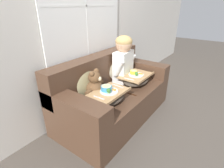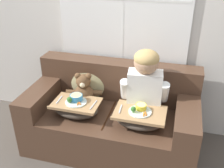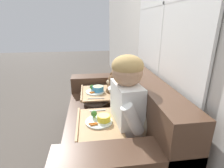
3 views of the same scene
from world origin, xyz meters
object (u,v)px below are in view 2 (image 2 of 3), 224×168
Objects in this scene: throw_pillow_behind_teddy at (88,81)px; lap_tray_child at (140,118)px; couch at (112,117)px; teddy_bear at (84,91)px; lap_tray_teddy at (76,108)px; child_figure at (145,80)px; throw_pillow_behind_child at (146,88)px.

throw_pillow_behind_teddy is 0.89× the size of lap_tray_child.
teddy_bear is at bearing 174.52° from couch.
lap_tray_teddy is (-0.00, -0.21, -0.07)m from teddy_bear.
child_figure is at bearing -12.35° from throw_pillow_behind_teddy.
couch is at bearing -5.48° from teddy_bear.
throw_pillow_behind_child is (0.32, 0.17, 0.30)m from couch.
lap_tray_child is (0.63, -0.36, -0.12)m from throw_pillow_behind_teddy.
throw_pillow_behind_teddy is 1.12× the size of teddy_bear.
child_figure reaches higher than teddy_bear.
throw_pillow_behind_child is 0.38m from lap_tray_child.
throw_pillow_behind_teddy is at bearing -180.00° from throw_pillow_behind_child.
lap_tray_child is at bearing -0.05° from lap_tray_teddy.
throw_pillow_behind_child is at bearing 0.00° from throw_pillow_behind_teddy.
couch is at bearing -28.59° from throw_pillow_behind_teddy.
teddy_bear is (-0.32, 0.03, 0.25)m from couch.
teddy_bear is (-0.63, -0.00, -0.21)m from child_figure.
couch is 0.41m from teddy_bear.
lap_tray_teddy is (-0.00, -0.36, -0.12)m from throw_pillow_behind_teddy.
throw_pillow_behind_child is at bearing 29.28° from lap_tray_teddy.
couch is at bearing 149.88° from lap_tray_child.
child_figure is 0.73m from lap_tray_teddy.
child_figure is 1.74× the size of teddy_bear.
child_figure is at bearing 89.86° from lap_tray_child.
throw_pillow_behind_teddy is at bearing 150.64° from lap_tray_child.
child_figure is at bearing 0.33° from teddy_bear.
teddy_bear is 0.83× the size of lap_tray_teddy.
teddy_bear is (-0.63, -0.14, -0.05)m from throw_pillow_behind_child.
throw_pillow_behind_child is 0.22m from child_figure.
throw_pillow_behind_child reaches higher than lap_tray_teddy.
throw_pillow_behind_teddy is 0.74m from lap_tray_child.
throw_pillow_behind_teddy reaches higher than teddy_bear.
couch is at bearing -151.41° from throw_pillow_behind_child.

